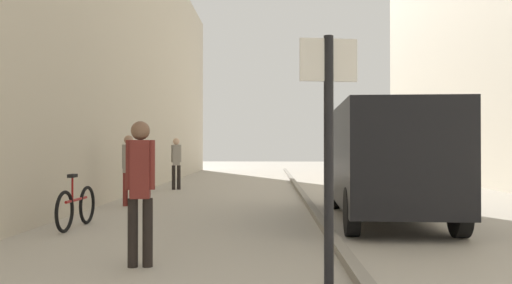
# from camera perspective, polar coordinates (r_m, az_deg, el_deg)

# --- Properties ---
(ground_plane) EXTENTS (80.00, 80.00, 0.00)m
(ground_plane) POSITION_cam_1_polar(r_m,az_deg,el_deg) (13.51, -1.14, -6.74)
(ground_plane) COLOR #A8A093
(building_facade_left) EXTENTS (2.47, 40.00, 9.24)m
(building_facade_left) POSITION_cam_1_polar(r_m,az_deg,el_deg) (14.82, -20.58, 11.81)
(building_facade_left) COLOR #BCB29E
(building_facade_left) RESTS_ON ground_plane
(kerb_strip) EXTENTS (0.16, 40.00, 0.12)m
(kerb_strip) POSITION_cam_1_polar(r_m,az_deg,el_deg) (13.53, 5.60, -6.47)
(kerb_strip) COLOR gray
(kerb_strip) RESTS_ON ground_plane
(pedestrian_main_foreground) EXTENTS (0.34, 0.24, 1.76)m
(pedestrian_main_foreground) POSITION_cam_1_polar(r_m,az_deg,el_deg) (18.37, -8.57, -1.91)
(pedestrian_main_foreground) COLOR black
(pedestrian_main_foreground) RESTS_ON ground_plane
(pedestrian_mid_block) EXTENTS (0.35, 0.23, 1.77)m
(pedestrian_mid_block) POSITION_cam_1_polar(r_m,az_deg,el_deg) (6.61, -12.33, -4.29)
(pedestrian_mid_block) COLOR black
(pedestrian_mid_block) RESTS_ON ground_plane
(pedestrian_far_crossing) EXTENTS (0.34, 0.24, 1.75)m
(pedestrian_far_crossing) POSITION_cam_1_polar(r_m,az_deg,el_deg) (13.45, -13.53, -2.44)
(pedestrian_far_crossing) COLOR maroon
(pedestrian_far_crossing) RESTS_ON ground_plane
(delivery_van) EXTENTS (2.18, 5.67, 2.24)m
(delivery_van) POSITION_cam_1_polar(r_m,az_deg,el_deg) (10.84, 13.68, -1.82)
(delivery_van) COLOR black
(delivery_van) RESTS_ON ground_plane
(street_sign_post) EXTENTS (0.60, 0.12, 2.60)m
(street_sign_post) POSITION_cam_1_polar(r_m,az_deg,el_deg) (5.47, 7.82, 0.38)
(street_sign_post) COLOR black
(street_sign_post) RESTS_ON ground_plane
(bicycle_leaning) EXTENTS (0.11, 1.77, 0.98)m
(bicycle_leaning) POSITION_cam_1_polar(r_m,az_deg,el_deg) (10.12, -18.75, -6.63)
(bicycle_leaning) COLOR black
(bicycle_leaning) RESTS_ON ground_plane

